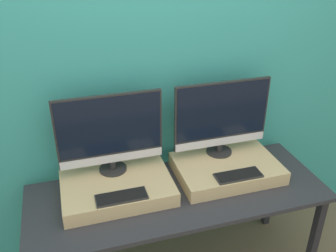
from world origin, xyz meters
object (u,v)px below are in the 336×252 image
at_px(keyboard_left, 122,197).
at_px(monitor_right, 222,116).
at_px(keyboard_right, 238,175).
at_px(monitor_left, 110,132).

relative_size(keyboard_left, monitor_right, 0.46).
bearing_deg(keyboard_left, monitor_right, 21.94).
bearing_deg(keyboard_right, monitor_left, 158.06).
bearing_deg(monitor_right, monitor_left, 180.00).
height_order(monitor_left, keyboard_left, monitor_left).
xyz_separation_m(monitor_right, keyboard_right, (0.00, -0.30, -0.27)).
height_order(monitor_left, keyboard_right, monitor_left).
xyz_separation_m(keyboard_left, monitor_right, (0.75, 0.30, 0.27)).
distance_m(monitor_right, keyboard_right, 0.41).
xyz_separation_m(monitor_left, monitor_right, (0.75, 0.00, 0.00)).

